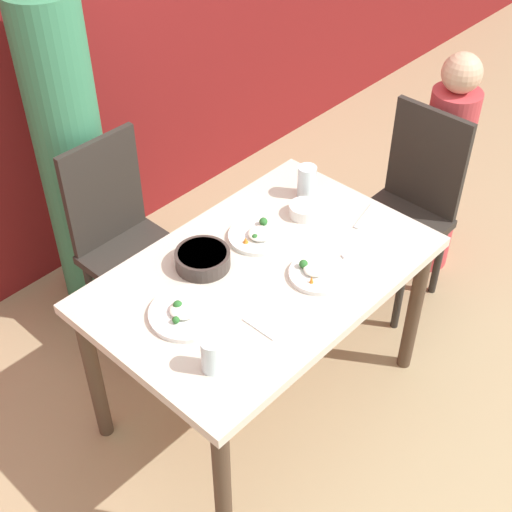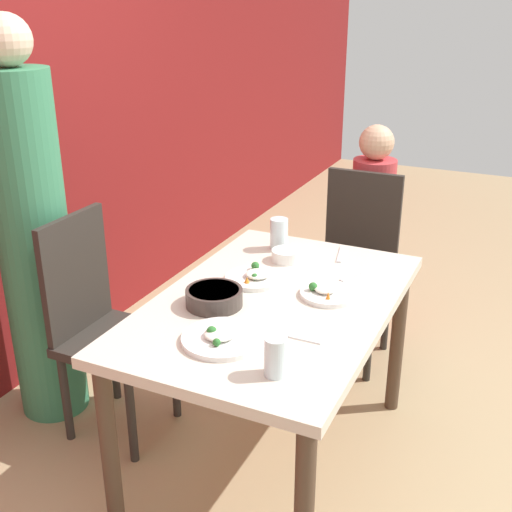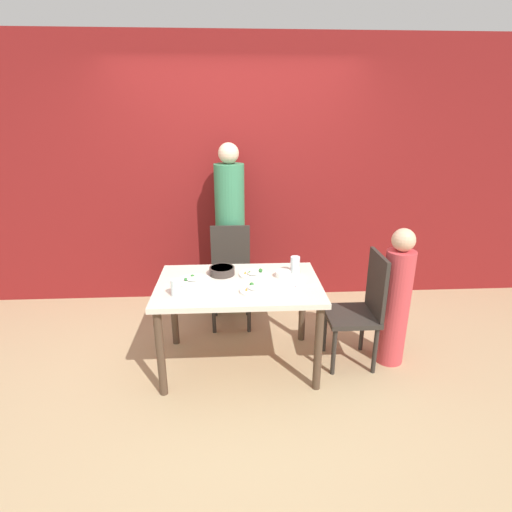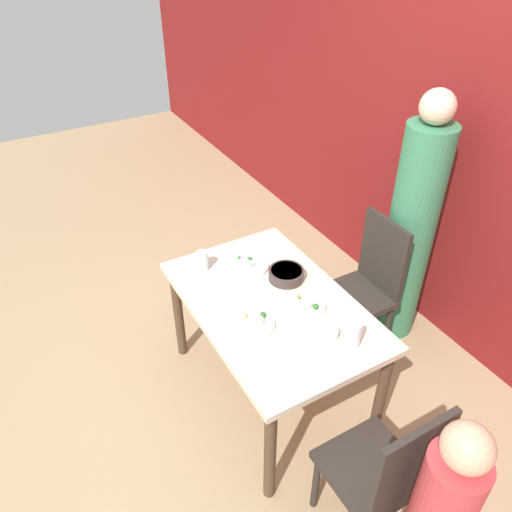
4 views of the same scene
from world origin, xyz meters
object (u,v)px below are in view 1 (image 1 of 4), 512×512
Objects in this scene: chair_adult_spot at (125,238)px; bowl_curry at (203,259)px; chair_child_spot at (408,205)px; glass_water_tall at (212,356)px; plate_rice_adult at (317,273)px; person_adult at (71,153)px; person_child at (442,172)px.

chair_adult_spot is 4.66× the size of bowl_curry.
chair_child_spot is at bearing -36.36° from chair_adult_spot.
chair_adult_spot reaches higher than glass_water_tall.
chair_adult_spot is at bearing 67.99° from glass_water_tall.
bowl_curry is 0.42m from plate_rice_adult.
chair_adult_spot is at bearing -126.36° from chair_child_spot.
person_adult is 1.48× the size of person_child.
person_adult is at bearing 140.73° from person_child.
plate_rice_adult is 0.56m from glass_water_tall.
person_adult is (-0.00, 0.31, 0.30)m from chair_adult_spot.
plate_rice_adult is (-0.87, -0.15, 0.24)m from chair_child_spot.
person_adult is 8.03× the size of plate_rice_adult.
plate_rice_adult is (0.18, -0.92, 0.24)m from chair_adult_spot.
bowl_curry is at bearing -96.40° from chair_adult_spot.
chair_child_spot is at bearing -46.00° from person_adult.
person_adult reaches higher than chair_adult_spot.
glass_water_tall reaches higher than bowl_curry.
glass_water_tall is at bearing -82.66° from chair_child_spot.
chair_adult_spot reaches higher than bowl_curry.
person_adult is 1.73m from person_child.
person_adult is at bearing -136.00° from chair_child_spot.
bowl_curry is at bearing 49.69° from glass_water_tall.
person_child is (0.28, -0.00, 0.04)m from chair_child_spot.
bowl_curry is at bearing -94.16° from person_adult.
chair_adult_spot is at bearing 149.84° from person_child.
person_child is at bearing 7.39° from plate_rice_adult.
plate_rice_adult is at bearing -54.91° from bowl_curry.
plate_rice_adult is 1.74× the size of glass_water_tall.
chair_adult_spot is at bearing -90.00° from person_adult.
person_child is 1.73m from glass_water_tall.
chair_adult_spot is 4.47× the size of plate_rice_adult.
person_adult is 8.36× the size of bowl_curry.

